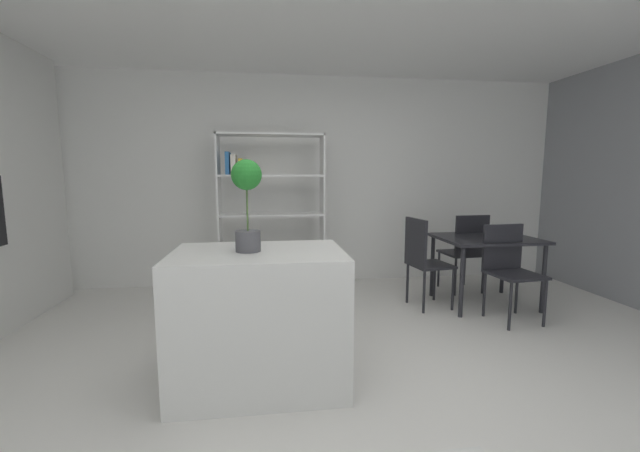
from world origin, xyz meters
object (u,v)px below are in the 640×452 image
at_px(potted_plant_on_island, 247,197).
at_px(open_bookshelf, 266,215).
at_px(kitchen_island, 260,318).
at_px(dining_chair_near, 509,263).
at_px(dining_chair_island_side, 423,256).
at_px(dining_table, 486,245).
at_px(dining_chair_far, 466,247).

relative_size(potted_plant_on_island, open_bookshelf, 0.32).
xyz_separation_m(kitchen_island, dining_chair_near, (2.40, 0.89, 0.10)).
height_order(open_bookshelf, dining_chair_near, open_bookshelf).
bearing_deg(dining_chair_island_side, dining_table, -97.23).
distance_m(kitchen_island, dining_table, 2.76).
bearing_deg(dining_chair_near, potted_plant_on_island, -165.49).
relative_size(kitchen_island, dining_table, 1.12).
height_order(dining_chair_near, dining_chair_island_side, dining_chair_island_side).
xyz_separation_m(kitchen_island, dining_chair_far, (2.42, 1.75, 0.10)).
bearing_deg(open_bookshelf, dining_chair_near, -27.47).
bearing_deg(dining_chair_far, dining_chair_near, 84.19).
relative_size(open_bookshelf, dining_table, 1.87).
height_order(kitchen_island, dining_chair_island_side, dining_chair_island_side).
relative_size(potted_plant_on_island, dining_chair_near, 0.65).
xyz_separation_m(dining_chair_island_side, dining_chair_far, (0.73, 0.44, -0.01)).
bearing_deg(dining_chair_near, dining_table, 83.51).
height_order(dining_table, dining_chair_near, dining_chair_near).
bearing_deg(potted_plant_on_island, open_bookshelf, 86.89).
xyz_separation_m(potted_plant_on_island, open_bookshelf, (0.11, 2.11, -0.34)).
bearing_deg(dining_chair_near, dining_chair_island_side, 144.40).
distance_m(dining_table, dining_chair_far, 0.44).
bearing_deg(kitchen_island, dining_chair_far, 35.84).
xyz_separation_m(dining_table, dining_chair_island_side, (-0.72, -0.01, -0.10)).
relative_size(dining_chair_island_side, dining_chair_far, 1.01).
bearing_deg(dining_table, kitchen_island, -151.27).
distance_m(potted_plant_on_island, dining_chair_island_side, 2.30).
distance_m(open_bookshelf, dining_chair_island_side, 1.87).
relative_size(kitchen_island, potted_plant_on_island, 1.88).
distance_m(open_bookshelf, dining_chair_far, 2.43).
relative_size(open_bookshelf, dining_chair_far, 1.99).
distance_m(dining_chair_island_side, dining_chair_far, 0.85).
xyz_separation_m(dining_table, dining_chair_far, (0.01, 0.43, -0.10)).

